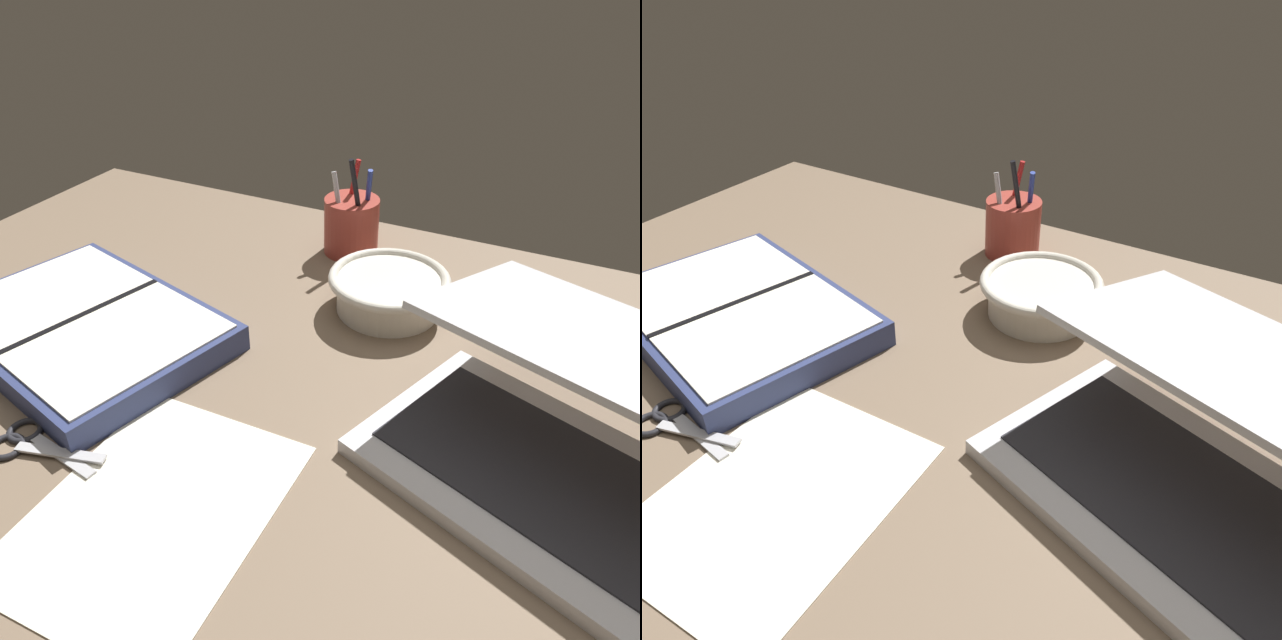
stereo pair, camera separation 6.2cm
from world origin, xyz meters
TOP-DOWN VIEW (x-y plane):
  - desk_top at (0.00, 0.00)cm, footprint 140.00×100.00cm
  - laptop at (29.65, 2.60)cm, footprint 41.59×40.28cm
  - bowl at (3.92, 23.27)cm, footprint 16.96×16.96cm
  - pen_cup at (-7.98, 37.27)cm, footprint 8.84×8.84cm
  - planner at (-28.95, -1.22)cm, footprint 40.76×33.59cm
  - scissors at (-20.79, -18.68)cm, footprint 13.09×6.48cm
  - paper_sheet_front at (-3.11, -19.58)cm, footprint 21.66×27.90cm

SIDE VIEW (x-z plane):
  - desk_top at x=0.00cm, z-range 0.00..2.00cm
  - paper_sheet_front at x=-3.11cm, z-range 2.00..2.16cm
  - scissors at x=-20.79cm, z-range 1.94..2.74cm
  - planner at x=-28.95cm, z-range 1.91..5.92cm
  - bowl at x=3.92cm, z-range 2.34..8.03cm
  - pen_cup at x=-7.98cm, z-range -1.59..15.08cm
  - laptop at x=29.65cm, z-range -0.36..14.56cm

